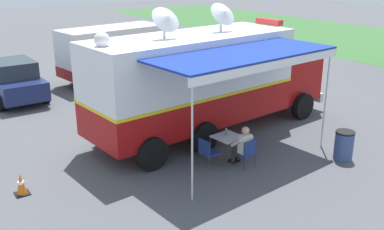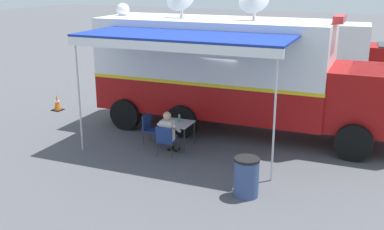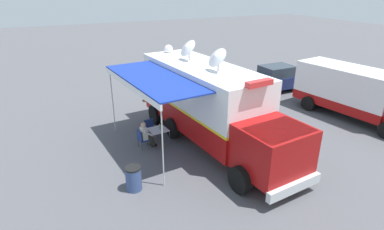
% 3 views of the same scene
% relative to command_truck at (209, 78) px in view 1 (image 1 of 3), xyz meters
% --- Properties ---
extents(ground_plane, '(100.00, 100.00, 0.00)m').
position_rel_command_truck_xyz_m(ground_plane, '(0.03, -0.75, -1.95)').
color(ground_plane, '#515156').
extents(lot_stripe, '(0.55, 4.79, 0.01)m').
position_rel_command_truck_xyz_m(lot_stripe, '(-2.49, 0.75, -1.94)').
color(lot_stripe, silver).
rests_on(lot_stripe, ground).
extents(command_truck, '(5.54, 9.67, 4.53)m').
position_rel_command_truck_xyz_m(command_truck, '(0.00, 0.00, 0.00)').
color(command_truck, '#9E0F0F').
rests_on(command_truck, ground).
extents(folding_table, '(0.87, 0.87, 0.73)m').
position_rel_command_truck_xyz_m(folding_table, '(2.16, -0.87, -1.27)').
color(folding_table, silver).
rests_on(folding_table, ground).
extents(water_bottle, '(0.07, 0.07, 0.22)m').
position_rel_command_truck_xyz_m(water_bottle, '(2.07, -0.86, -1.11)').
color(water_bottle, '#3F9959').
rests_on(water_bottle, folding_table).
extents(folding_chair_at_table, '(0.52, 0.52, 0.87)m').
position_rel_command_truck_xyz_m(folding_chair_at_table, '(2.96, -0.79, -1.43)').
color(folding_chair_at_table, navy).
rests_on(folding_chair_at_table, ground).
extents(folding_chair_beside_table, '(0.52, 0.52, 0.87)m').
position_rel_command_truck_xyz_m(folding_chair_beside_table, '(2.27, -1.72, -1.43)').
color(folding_chair_beside_table, navy).
rests_on(folding_chair_beside_table, ground).
extents(seated_responder, '(0.69, 0.59, 1.25)m').
position_rel_command_truck_xyz_m(seated_responder, '(2.77, -0.80, -1.30)').
color(seated_responder, silver).
rests_on(seated_responder, ground).
extents(trash_bin, '(0.57, 0.57, 0.91)m').
position_rel_command_truck_xyz_m(trash_bin, '(4.17, 2.02, -1.49)').
color(trash_bin, '#384C7F').
rests_on(trash_bin, ground).
extents(traffic_cone, '(0.36, 0.36, 0.58)m').
position_rel_command_truck_xyz_m(traffic_cone, '(0.89, -6.65, -1.67)').
color(traffic_cone, black).
rests_on(traffic_cone, ground).
extents(support_truck, '(3.06, 7.02, 2.70)m').
position_rel_command_truck_xyz_m(support_truck, '(-8.43, 0.77, -0.56)').
color(support_truck, white).
rests_on(support_truck, ground).
extents(car_behind_truck, '(4.23, 2.07, 1.76)m').
position_rel_command_truck_xyz_m(car_behind_truck, '(-7.85, -4.68, -1.07)').
color(car_behind_truck, navy).
rests_on(car_behind_truck, ground).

